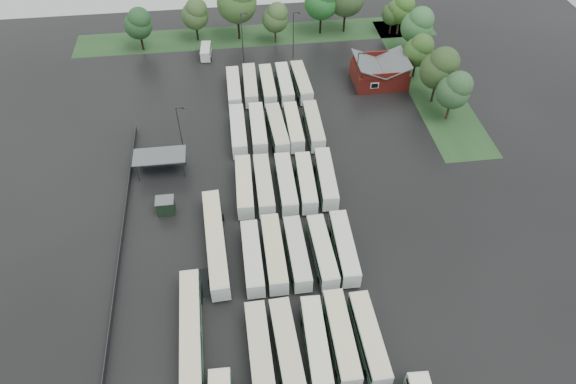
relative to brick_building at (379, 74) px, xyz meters
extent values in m
plane|color=black|center=(-24.00, -42.77, -1.87)|extent=(160.00, 160.00, 0.00)
cube|color=maroon|center=(0.00, 0.03, -0.17)|extent=(10.00, 8.00, 3.40)
cube|color=#4C4F51|center=(-2.50, 0.03, 2.43)|extent=(5.07, 8.60, 2.19)
cube|color=#4C4F51|center=(2.50, 0.03, 2.43)|extent=(5.07, 8.60, 2.19)
cube|color=maroon|center=(0.00, -3.97, 2.03)|extent=(9.00, 0.20, 1.20)
cube|color=silver|center=(-2.00, -4.02, 0.13)|extent=(1.60, 0.12, 1.20)
cylinder|color=#2D2D30|center=(-44.80, -22.77, -0.17)|extent=(0.16, 0.16, 3.40)
cylinder|color=#2D2D30|center=(-37.60, -22.77, -0.17)|extent=(0.16, 0.16, 3.40)
cylinder|color=#2D2D30|center=(-44.80, -19.57, -0.17)|extent=(0.16, 0.16, 3.40)
cylinder|color=#2D2D30|center=(-37.60, -19.57, -0.17)|extent=(0.16, 0.16, 3.40)
cube|color=#4C4F51|center=(-41.20, -21.17, 1.63)|extent=(8.20, 4.20, 0.15)
cube|color=navy|center=(-41.20, -19.27, -0.27)|extent=(7.60, 0.08, 2.60)
cube|color=black|center=(-40.20, -30.17, -0.62)|extent=(2.50, 2.00, 2.50)
cube|color=#4C4F51|center=(-40.20, -30.17, 0.69)|extent=(2.70, 2.20, 0.12)
cube|color=#1E3E1B|center=(-22.00, 22.03, -1.86)|extent=(80.00, 10.00, 0.01)
cube|color=#1E3E1B|center=(10.00, 0.03, -1.86)|extent=(10.00, 50.00, 0.01)
cube|color=#2D2D30|center=(-46.20, -34.77, -1.27)|extent=(0.10, 50.00, 1.20)
cube|color=silver|center=(-28.42, -55.35, -0.07)|extent=(2.68, 11.83, 2.70)
cube|color=black|center=(-28.42, -55.35, 0.47)|extent=(2.73, 11.36, 0.86)
cube|color=#106225|center=(-28.42, -55.35, -0.67)|extent=(2.73, 11.59, 0.59)
cube|color=beige|center=(-28.42, -55.35, 1.33)|extent=(2.58, 11.47, 0.12)
cylinder|color=black|center=(-28.42, -51.58, -1.42)|extent=(2.50, 0.94, 0.94)
cube|color=silver|center=(-25.28, -55.36, -0.06)|extent=(3.02, 12.00, 2.73)
cube|color=black|center=(-25.28, -55.36, 0.49)|extent=(3.06, 11.52, 0.87)
cube|color=#226B2F|center=(-25.28, -55.36, -0.66)|extent=(3.06, 11.76, 0.60)
cube|color=beige|center=(-25.28, -55.36, 1.36)|extent=(2.91, 11.63, 0.12)
cylinder|color=black|center=(-25.28, -51.55, -1.42)|extent=(2.53, 0.95, 0.95)
cube|color=silver|center=(-21.84, -55.22, -0.13)|extent=(2.70, 11.49, 2.62)
cube|color=black|center=(-21.84, -55.22, 0.40)|extent=(2.74, 11.04, 0.84)
cube|color=#126422|center=(-21.84, -55.22, -0.70)|extent=(2.74, 11.27, 0.58)
cube|color=beige|center=(-21.84, -55.22, 1.23)|extent=(2.59, 11.15, 0.11)
cylinder|color=black|center=(-21.84, -58.87, -1.44)|extent=(2.43, 0.91, 0.91)
cylinder|color=black|center=(-21.84, -51.56, -1.44)|extent=(2.43, 0.91, 0.91)
cube|color=silver|center=(-18.78, -54.84, -0.08)|extent=(2.48, 11.74, 2.69)
cube|color=black|center=(-18.78, -54.84, 0.46)|extent=(2.54, 11.27, 0.86)
cube|color=#156123|center=(-18.78, -54.84, -0.67)|extent=(2.53, 11.50, 0.59)
cube|color=beige|center=(-18.78, -54.84, 1.31)|extent=(2.38, 11.39, 0.12)
cylinder|color=black|center=(-18.78, -58.60, -1.43)|extent=(2.49, 0.94, 0.94)
cylinder|color=black|center=(-18.78, -51.09, -1.43)|extent=(2.49, 0.94, 0.94)
cube|color=silver|center=(-15.56, -55.29, -0.13)|extent=(2.60, 11.44, 2.61)
cube|color=black|center=(-15.56, -55.29, 0.39)|extent=(2.65, 10.98, 0.84)
cube|color=#1E6632|center=(-15.56, -55.29, -0.71)|extent=(2.65, 11.21, 0.57)
cube|color=beige|center=(-15.56, -55.29, 1.22)|extent=(2.50, 11.09, 0.11)
cylinder|color=black|center=(-15.56, -58.94, -1.44)|extent=(2.42, 0.91, 0.91)
cylinder|color=black|center=(-15.56, -51.65, -1.44)|extent=(2.42, 0.91, 0.91)
cube|color=silver|center=(-28.21, -41.72, -0.15)|extent=(2.43, 11.28, 2.58)
cube|color=black|center=(-28.21, -41.72, 0.36)|extent=(2.48, 10.83, 0.83)
cube|color=#195A25|center=(-28.21, -41.72, -0.72)|extent=(2.47, 11.05, 0.57)
cube|color=beige|center=(-28.21, -41.72, 1.18)|extent=(2.33, 10.94, 0.11)
cylinder|color=black|center=(-28.21, -45.33, -1.44)|extent=(2.39, 0.90, 0.90)
cylinder|color=black|center=(-28.21, -38.12, -1.44)|extent=(2.39, 0.90, 0.90)
cube|color=silver|center=(-25.26, -41.39, -0.06)|extent=(2.54, 11.89, 2.72)
cube|color=black|center=(-25.26, -41.39, 0.49)|extent=(2.60, 11.42, 0.87)
cube|color=#116528|center=(-25.26, -41.39, -0.66)|extent=(2.59, 11.65, 0.60)
cube|color=beige|center=(-25.26, -41.39, 1.35)|extent=(2.44, 11.54, 0.12)
cylinder|color=black|center=(-25.26, -45.19, -1.42)|extent=(2.52, 0.95, 0.95)
cylinder|color=black|center=(-25.26, -37.59, -1.42)|extent=(2.52, 0.95, 0.95)
cube|color=silver|center=(-22.16, -41.68, -0.16)|extent=(2.49, 11.26, 2.57)
cube|color=black|center=(-22.16, -41.68, 0.36)|extent=(2.54, 10.81, 0.82)
cube|color=#166529|center=(-22.16, -41.68, -0.72)|extent=(2.53, 11.04, 0.57)
cube|color=beige|center=(-22.16, -41.68, 1.18)|extent=(2.39, 10.92, 0.11)
cylinder|color=black|center=(-22.16, -45.28, -1.44)|extent=(2.39, 0.90, 0.90)
cylinder|color=black|center=(-22.16, -38.09, -1.44)|extent=(2.39, 0.90, 0.90)
cube|color=silver|center=(-18.74, -41.87, -0.15)|extent=(2.65, 11.33, 2.58)
cube|color=black|center=(-18.74, -41.87, 0.37)|extent=(2.69, 10.88, 0.83)
cube|color=#1A5A27|center=(-18.74, -41.87, -0.72)|extent=(2.69, 11.11, 0.57)
cube|color=beige|center=(-18.74, -41.87, 1.19)|extent=(2.55, 10.99, 0.11)
cylinder|color=black|center=(-18.74, -45.48, -1.44)|extent=(2.40, 0.90, 0.90)
cylinder|color=black|center=(-18.74, -38.27, -1.44)|extent=(2.40, 0.90, 0.90)
cube|color=silver|center=(-15.68, -41.60, -0.12)|extent=(2.66, 11.51, 2.62)
cube|color=black|center=(-15.68, -41.60, 0.40)|extent=(2.71, 11.05, 0.84)
cube|color=#185C28|center=(-15.68, -41.60, -0.70)|extent=(2.70, 11.28, 0.58)
cube|color=silver|center=(-15.68, -41.60, 1.24)|extent=(2.56, 11.16, 0.11)
cylinder|color=black|center=(-15.68, -45.27, -1.44)|extent=(2.43, 0.92, 0.92)
cylinder|color=black|center=(-15.68, -37.94, -1.44)|extent=(2.43, 0.92, 0.92)
cube|color=silver|center=(-28.36, -27.92, -0.11)|extent=(2.67, 11.60, 2.65)
cube|color=black|center=(-28.36, -27.92, 0.42)|extent=(2.71, 11.14, 0.85)
cube|color=#0B5C1C|center=(-28.36, -27.92, -0.69)|extent=(2.71, 11.37, 0.58)
cube|color=beige|center=(-28.36, -27.92, 1.26)|extent=(2.56, 11.25, 0.12)
cylinder|color=black|center=(-28.36, -31.61, -1.43)|extent=(2.45, 0.92, 0.92)
cylinder|color=black|center=(-28.36, -24.22, -1.43)|extent=(2.45, 0.92, 0.92)
cube|color=silver|center=(-25.38, -28.03, -0.11)|extent=(2.44, 11.52, 2.64)
cube|color=black|center=(-25.38, -28.03, 0.41)|extent=(2.49, 11.06, 0.84)
cube|color=#195F2B|center=(-25.38, -28.03, -0.70)|extent=(2.48, 11.29, 0.58)
cube|color=beige|center=(-25.38, -28.03, 1.25)|extent=(2.34, 11.18, 0.12)
cylinder|color=black|center=(-25.38, -31.72, -1.43)|extent=(2.45, 0.92, 0.92)
cylinder|color=black|center=(-25.38, -24.35, -1.43)|extent=(2.45, 0.92, 0.92)
cube|color=silver|center=(-21.99, -28.24, -0.09)|extent=(2.51, 11.67, 2.67)
cube|color=black|center=(-21.99, -28.24, 0.44)|extent=(2.57, 11.21, 0.85)
cube|color=#1B6527|center=(-21.99, -28.24, -0.68)|extent=(2.56, 11.44, 0.59)
cube|color=silver|center=(-21.99, -28.24, 1.29)|extent=(2.41, 11.32, 0.12)
cylinder|color=black|center=(-21.99, -31.96, -1.43)|extent=(2.48, 0.93, 0.93)
cylinder|color=black|center=(-21.99, -24.51, -1.43)|extent=(2.48, 0.93, 0.93)
cube|color=silver|center=(-18.89, -28.24, -0.14)|extent=(2.81, 11.44, 2.60)
cube|color=black|center=(-18.89, -28.24, 0.38)|extent=(2.85, 10.99, 0.83)
cube|color=#0E6221|center=(-18.89, -28.24, -0.71)|extent=(2.85, 11.22, 0.57)
cube|color=beige|center=(-18.89, -28.24, 1.21)|extent=(2.71, 11.10, 0.11)
cylinder|color=black|center=(-18.89, -31.88, -1.44)|extent=(2.41, 0.91, 0.91)
cylinder|color=black|center=(-18.89, -24.61, -1.44)|extent=(2.41, 0.91, 0.91)
cube|color=silver|center=(-15.68, -27.76, -0.10)|extent=(3.01, 11.70, 2.66)
cube|color=black|center=(-15.68, -27.76, 0.43)|extent=(3.04, 11.24, 0.85)
cube|color=#1B5E2C|center=(-15.68, -27.76, -0.69)|extent=(3.04, 11.47, 0.58)
cube|color=beige|center=(-15.68, -27.76, 1.27)|extent=(2.89, 11.35, 0.12)
cylinder|color=black|center=(-15.68, -31.47, -1.43)|extent=(2.46, 0.93, 0.93)
cylinder|color=black|center=(-15.68, -24.05, -1.43)|extent=(2.46, 0.93, 0.93)
cube|color=silver|center=(-28.49, -14.26, -0.06)|extent=(2.49, 11.88, 2.72)
cube|color=black|center=(-28.49, -14.26, 0.48)|extent=(2.55, 11.40, 0.87)
cube|color=#0A5A18|center=(-28.49, -14.26, -0.66)|extent=(2.54, 11.64, 0.60)
cube|color=silver|center=(-28.49, -14.26, 1.35)|extent=(2.39, 11.52, 0.12)
cylinder|color=black|center=(-28.49, -18.06, -1.42)|extent=(2.52, 0.95, 0.95)
cylinder|color=black|center=(-28.49, -10.46, -1.42)|extent=(2.52, 0.95, 0.95)
cube|color=silver|center=(-25.07, -14.06, -0.08)|extent=(2.58, 11.78, 2.69)
cube|color=black|center=(-25.07, -14.06, 0.46)|extent=(2.63, 11.31, 0.86)
cube|color=#0E601E|center=(-25.07, -14.06, -0.67)|extent=(2.63, 11.55, 0.59)
cube|color=silver|center=(-25.07, -14.06, 1.32)|extent=(2.48, 11.43, 0.12)
cylinder|color=black|center=(-25.07, -17.82, -1.43)|extent=(2.50, 0.94, 0.94)
cylinder|color=black|center=(-25.07, -10.29, -1.43)|extent=(2.50, 0.94, 0.94)
cube|color=silver|center=(-21.80, -14.61, -0.08)|extent=(3.02, 11.83, 2.69)
cube|color=black|center=(-21.80, -14.61, 0.45)|extent=(3.06, 11.36, 0.86)
cube|color=#106826|center=(-21.80, -14.61, -0.67)|extent=(3.06, 11.60, 0.59)
cube|color=beige|center=(-21.80, -14.61, 1.31)|extent=(2.91, 11.47, 0.12)
cylinder|color=black|center=(-21.80, -18.36, -1.43)|extent=(2.49, 0.94, 0.94)
cylinder|color=black|center=(-21.80, -10.85, -1.43)|extent=(2.49, 0.94, 0.94)
cube|color=silver|center=(-18.92, -14.27, -0.14)|extent=(2.40, 11.33, 2.60)
cube|color=black|center=(-18.92, -14.27, 0.38)|extent=(2.46, 10.88, 0.83)
cube|color=#1E632A|center=(-18.92, -14.27, -0.71)|extent=(2.45, 11.11, 0.57)
cube|color=beige|center=(-18.92, -14.27, 1.20)|extent=(2.31, 10.99, 0.11)
cylinder|color=black|center=(-18.92, -17.89, -1.44)|extent=(2.41, 0.91, 0.91)
cylinder|color=black|center=(-18.92, -10.64, -1.44)|extent=(2.41, 0.91, 0.91)
cube|color=silver|center=(-15.43, -14.44, -0.11)|extent=(2.60, 11.56, 2.64)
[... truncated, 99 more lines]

